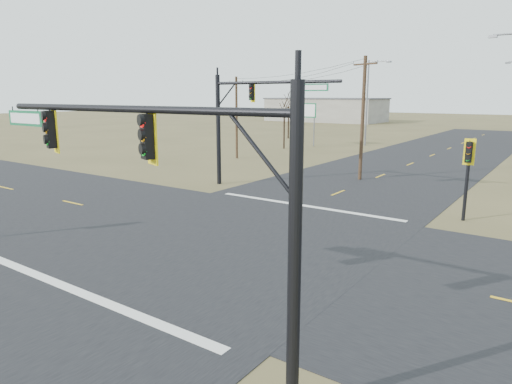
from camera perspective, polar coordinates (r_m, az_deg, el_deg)
ground at (r=21.18m, az=-3.71°, el=-5.74°), size 320.00×320.00×0.00m
road_ew at (r=21.18m, az=-3.71°, el=-5.72°), size 160.00×14.00×0.02m
road_ns at (r=21.18m, az=-3.71°, el=-5.71°), size 14.00×160.00×0.02m
stop_bar_near at (r=16.40m, az=-20.69°, el=-11.84°), size 12.00×0.40×0.01m
stop_bar_far at (r=27.20m, az=6.21°, el=-1.71°), size 12.00×0.40×0.01m
mast_arm_near at (r=10.96m, az=-12.61°, el=3.66°), size 10.33×0.57×6.72m
mast_arm_far at (r=31.70m, az=-0.80°, el=10.53°), size 9.71×0.59×7.87m
pedestal_signal_ne at (r=25.65m, az=25.00°, el=3.54°), size 0.60×0.51×4.33m
utility_pole_near at (r=35.97m, az=13.19°, el=9.14°), size 2.16×0.94×9.31m
utility_pole_far at (r=47.45m, az=-2.45°, el=9.46°), size 1.91×0.92×8.30m
highway_sign at (r=59.62m, az=6.37°, el=9.49°), size 2.88×0.60×5.47m
streetlight_c at (r=61.00m, az=13.92°, el=11.28°), size 3.01×0.45×10.76m
bare_tree_a at (r=56.37m, az=3.57°, el=10.41°), size 3.18×3.18×6.20m
bare_tree_b at (r=69.88m, az=4.11°, el=11.53°), size 3.11×3.11×7.38m
warehouse_left at (r=118.15m, az=8.69°, el=10.07°), size 28.00×14.00×5.50m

